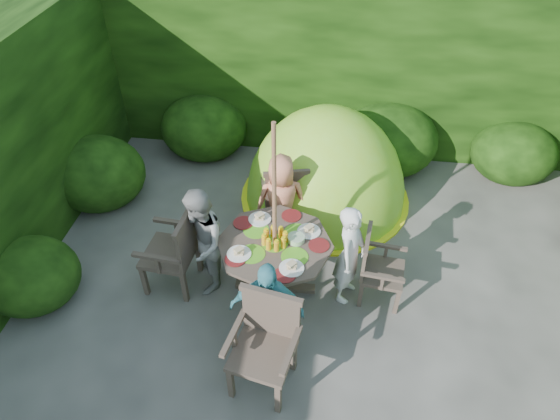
# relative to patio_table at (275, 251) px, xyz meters

# --- Properties ---
(ground) EXTENTS (60.00, 60.00, 0.00)m
(ground) POSITION_rel_patio_table_xyz_m (0.69, -0.66, -0.62)
(ground) COLOR #45423E
(ground) RESTS_ON ground
(hedge_enclosure) EXTENTS (9.00, 9.00, 2.50)m
(hedge_enclosure) POSITION_rel_patio_table_xyz_m (0.69, 0.67, 0.63)
(hedge_enclosure) COLOR black
(hedge_enclosure) RESTS_ON ground
(patio_table) EXTENTS (1.32, 1.32, 0.88)m
(patio_table) POSITION_rel_patio_table_xyz_m (0.00, 0.00, 0.00)
(patio_table) COLOR #3D3128
(patio_table) RESTS_ON ground
(parasol_pole) EXTENTS (0.05, 0.05, 2.20)m
(parasol_pole) POSITION_rel_patio_table_xyz_m (-0.00, -0.00, 0.48)
(parasol_pole) COLOR brown
(parasol_pole) RESTS_ON ground
(garden_chair_right) EXTENTS (0.51, 0.55, 0.85)m
(garden_chair_right) POSITION_rel_patio_table_xyz_m (1.10, 0.06, -0.16)
(garden_chair_right) COLOR #3D3128
(garden_chair_right) RESTS_ON ground
(garden_chair_left) EXTENTS (0.59, 0.65, 1.02)m
(garden_chair_left) POSITION_rel_patio_table_xyz_m (-1.09, -0.06, -0.07)
(garden_chair_left) COLOR #3D3128
(garden_chair_left) RESTS_ON ground
(garden_chair_back) EXTENTS (0.67, 0.62, 0.94)m
(garden_chair_back) POSITION_rel_patio_table_xyz_m (-0.04, 1.10, -0.11)
(garden_chair_back) COLOR #3D3128
(garden_chair_back) RESTS_ON ground
(garden_chair_front) EXTENTS (0.69, 0.64, 1.00)m
(garden_chair_front) POSITION_rel_patio_table_xyz_m (0.07, -1.09, -0.08)
(garden_chair_front) COLOR #3D3128
(garden_chair_front) RESTS_ON ground
(child_right) EXTENTS (0.41, 0.52, 1.25)m
(child_right) POSITION_rel_patio_table_xyz_m (0.79, 0.04, 0.01)
(child_right) COLOR white
(child_right) RESTS_ON ground
(child_left) EXTENTS (0.65, 0.75, 1.33)m
(child_left) POSITION_rel_patio_table_xyz_m (-0.80, -0.04, 0.05)
(child_left) COLOR #979591
(child_left) RESTS_ON ground
(child_back) EXTENTS (0.70, 0.54, 1.27)m
(child_back) POSITION_rel_patio_table_xyz_m (-0.04, 0.80, 0.02)
(child_back) COLOR #EE8962
(child_back) RESTS_ON ground
(child_front) EXTENTS (0.72, 0.31, 1.23)m
(child_front) POSITION_rel_patio_table_xyz_m (0.03, -0.80, 0.00)
(child_front) COLOR #4CA4B1
(child_front) RESTS_ON ground
(dome_tent) EXTENTS (2.33, 2.33, 2.66)m
(dome_tent) POSITION_rel_patio_table_xyz_m (0.44, 1.72, -0.62)
(dome_tent) COLOR #A0DD2A
(dome_tent) RESTS_ON ground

